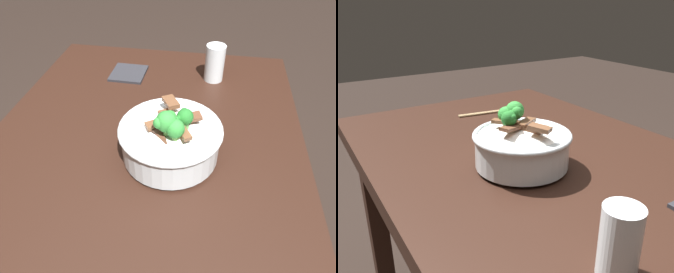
# 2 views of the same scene
# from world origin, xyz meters

# --- Properties ---
(dining_table) EXTENTS (1.17, 0.80, 0.80)m
(dining_table) POSITION_xyz_m (0.00, 0.00, 0.70)
(dining_table) COLOR black
(dining_table) RESTS_ON ground
(rice_bowl) EXTENTS (0.23, 0.23, 0.15)m
(rice_bowl) POSITION_xyz_m (0.04, -0.07, 0.86)
(rice_bowl) COLOR silver
(rice_bowl) RESTS_ON dining_table
(drinking_glass) EXTENTS (0.06, 0.06, 0.11)m
(drinking_glass) POSITION_xyz_m (0.41, -0.16, 0.85)
(drinking_glass) COLOR white
(drinking_glass) RESTS_ON dining_table
(folded_napkin) EXTENTS (0.11, 0.11, 0.01)m
(folded_napkin) POSITION_xyz_m (0.40, 0.12, 0.81)
(folded_napkin) COLOR #28282D
(folded_napkin) RESTS_ON dining_table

